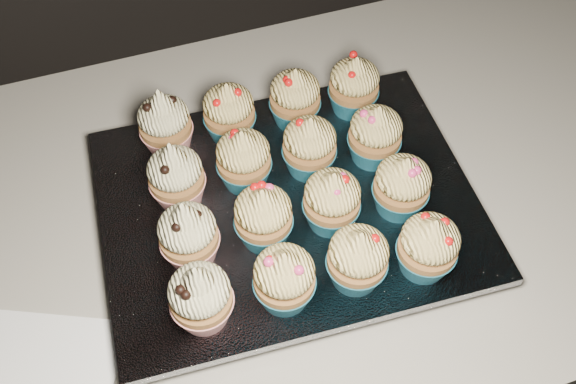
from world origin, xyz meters
name	(u,v)px	position (x,y,z in m)	size (l,w,h in m)	color
worktop	(86,255)	(0.00, 1.70, 0.88)	(2.44, 0.64, 0.04)	beige
baking_tray	(288,212)	(0.24, 1.66, 0.91)	(0.39, 0.30, 0.02)	black
foil_lining	(288,203)	(0.24, 1.66, 0.93)	(0.42, 0.33, 0.01)	silver
cupcake_0	(201,296)	(0.11, 1.55, 0.97)	(0.06, 0.06, 0.10)	#AF181C
cupcake_1	(284,278)	(0.19, 1.55, 0.97)	(0.06, 0.06, 0.08)	#1C6984
cupcake_2	(358,258)	(0.27, 1.54, 0.97)	(0.06, 0.06, 0.08)	#1C6984
cupcake_3	(428,246)	(0.34, 1.53, 0.97)	(0.06, 0.06, 0.08)	#1C6984
cupcake_4	(188,234)	(0.12, 1.63, 0.97)	(0.06, 0.06, 0.10)	#AF181C
cupcake_5	(263,217)	(0.20, 1.62, 0.97)	(0.06, 0.06, 0.08)	#1C6984
cupcake_6	(332,200)	(0.27, 1.62, 0.97)	(0.06, 0.06, 0.08)	#1C6984
cupcake_7	(402,186)	(0.35, 1.61, 0.97)	(0.06, 0.06, 0.08)	#1C6984
cupcake_8	(176,176)	(0.12, 1.70, 0.97)	(0.06, 0.06, 0.10)	#AF181C
cupcake_9	(244,159)	(0.20, 1.70, 0.97)	(0.06, 0.06, 0.08)	#1C6984
cupcake_10	(309,146)	(0.28, 1.70, 0.97)	(0.06, 0.06, 0.08)	#1C6984
cupcake_11	(375,135)	(0.35, 1.69, 0.97)	(0.06, 0.06, 0.08)	#1C6984
cupcake_12	(165,123)	(0.13, 1.79, 0.97)	(0.06, 0.06, 0.10)	#AF181C
cupcake_13	(229,112)	(0.20, 1.78, 0.97)	(0.06, 0.06, 0.08)	#1C6984
cupcake_14	(295,98)	(0.29, 1.78, 0.97)	(0.06, 0.06, 0.08)	#1C6984
cupcake_15	(354,86)	(0.36, 1.77, 0.97)	(0.06, 0.06, 0.08)	#1C6984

